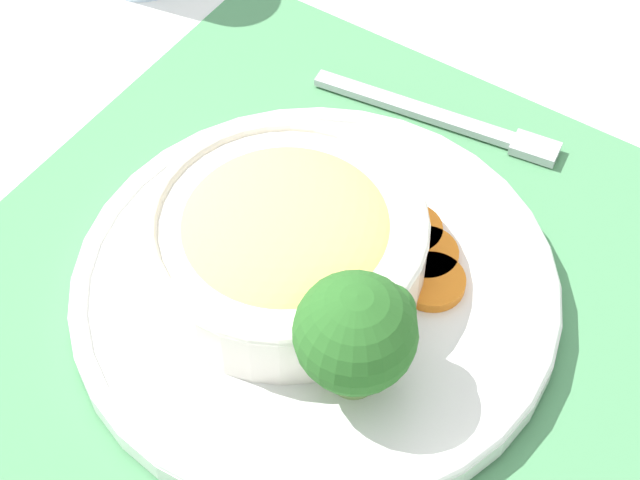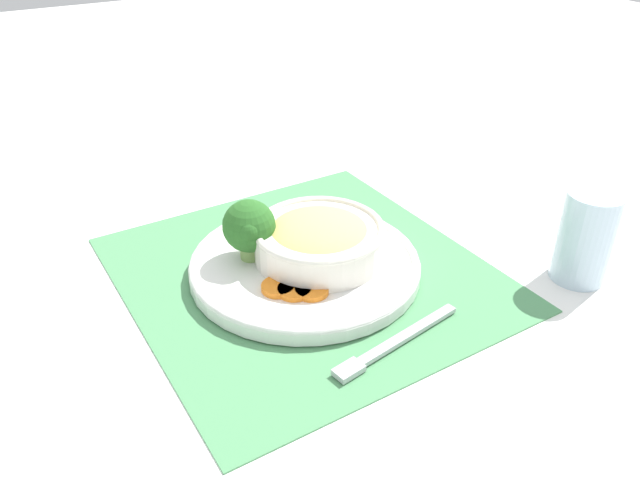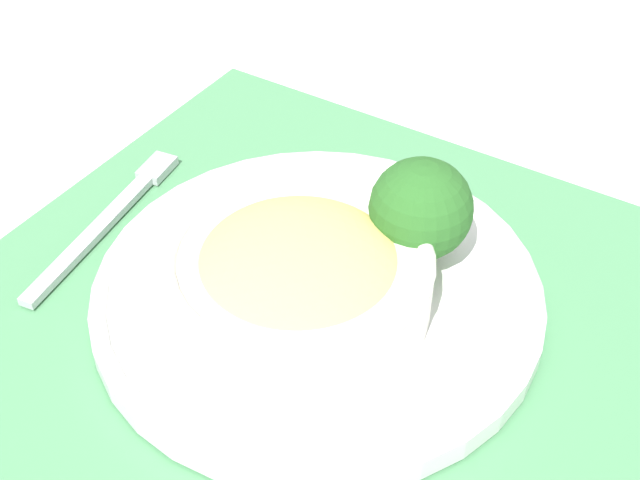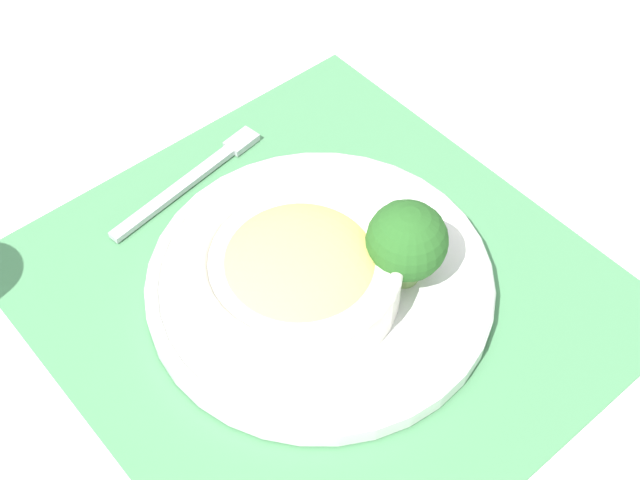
{
  "view_description": "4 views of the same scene",
  "coord_description": "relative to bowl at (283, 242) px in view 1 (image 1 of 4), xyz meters",
  "views": [
    {
      "loc": [
        0.31,
        0.22,
        0.55
      ],
      "look_at": [
        -0.02,
        -0.01,
        0.03
      ],
      "focal_mm": 60.0,
      "sensor_mm": 36.0,
      "label": 1
    },
    {
      "loc": [
        -0.59,
        0.32,
        0.46
      ],
      "look_at": [
        -0.01,
        -0.02,
        0.05
      ],
      "focal_mm": 35.0,
      "sensor_mm": 36.0,
      "label": 2
    },
    {
      "loc": [
        0.23,
        -0.35,
        0.43
      ],
      "look_at": [
        -0.01,
        0.01,
        0.05
      ],
      "focal_mm": 50.0,
      "sensor_mm": 36.0,
      "label": 3
    },
    {
      "loc": [
        0.35,
        -0.29,
        0.63
      ],
      "look_at": [
        -0.02,
        0.02,
        0.04
      ],
      "focal_mm": 50.0,
      "sensor_mm": 36.0,
      "label": 4
    }
  ],
  "objects": [
    {
      "name": "fork",
      "position": [
        -0.18,
        0.02,
        -0.04
      ],
      "size": [
        0.05,
        0.18,
        0.01
      ],
      "rotation": [
        0.0,
        0.0,
        0.17
      ],
      "color": "#B7B7BC",
      "rests_on": "placemat"
    },
    {
      "name": "plate",
      "position": [
        -0.0,
        0.02,
        -0.03
      ],
      "size": [
        0.3,
        0.3,
        0.02
      ],
      "color": "white",
      "rests_on": "placemat"
    },
    {
      "name": "carrot_slice_near",
      "position": [
        -0.04,
        0.08,
        -0.02
      ],
      "size": [
        0.04,
        0.04,
        0.01
      ],
      "color": "orange",
      "rests_on": "plate"
    },
    {
      "name": "ground_plane",
      "position": [
        -0.0,
        0.02,
        -0.05
      ],
      "size": [
        4.0,
        4.0,
        0.0
      ],
      "primitive_type": "plane",
      "color": "white"
    },
    {
      "name": "carrot_slice_far",
      "position": [
        -0.07,
        0.05,
        -0.02
      ],
      "size": [
        0.04,
        0.04,
        0.01
      ],
      "color": "orange",
      "rests_on": "plate"
    },
    {
      "name": "carrot_slice_middle",
      "position": [
        -0.06,
        0.07,
        -0.02
      ],
      "size": [
        0.04,
        0.04,
        0.01
      ],
      "color": "orange",
      "rests_on": "plate"
    },
    {
      "name": "broccoli_floret",
      "position": [
        0.04,
        0.08,
        0.02
      ],
      "size": [
        0.07,
        0.07,
        0.08
      ],
      "color": "#759E51",
      "rests_on": "plate"
    },
    {
      "name": "bowl",
      "position": [
        0.0,
        0.0,
        0.0
      ],
      "size": [
        0.17,
        0.17,
        0.05
      ],
      "color": "silver",
      "rests_on": "plate"
    },
    {
      "name": "placemat",
      "position": [
        -0.0,
        0.02,
        -0.05
      ],
      "size": [
        0.48,
        0.45,
        0.0
      ],
      "color": "#4C8C59",
      "rests_on": "ground_plane"
    }
  ]
}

